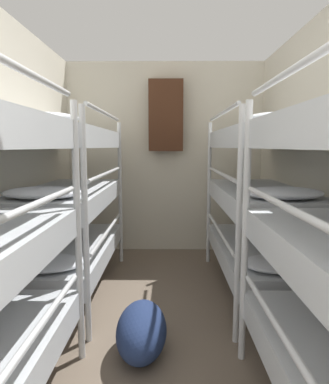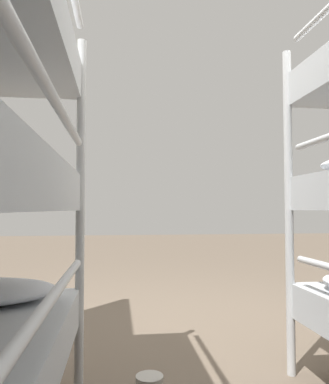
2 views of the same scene
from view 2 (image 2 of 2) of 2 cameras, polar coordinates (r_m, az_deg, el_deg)
The scene contains 1 object.
ground_plane at distance 2.60m, azimuth 1.15°, elevation -21.71°, with size 20.00×20.00×0.00m, color #6B5B4C.
Camera 2 is at (0.36, 2.43, 0.85)m, focal length 35.00 mm.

